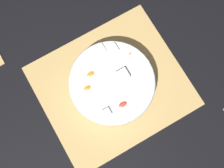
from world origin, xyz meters
TOP-DOWN VIEW (x-y plane):
  - ground_plane at (0.00, 0.00)m, footprint 6.00×6.00m
  - bamboo_mat_center at (-0.00, 0.00)m, footprint 0.41×0.36m
  - fruit_salad_bowl at (0.00, -0.00)m, footprint 0.24×0.24m

SIDE VIEW (x-z plane):
  - ground_plane at x=0.00m, z-range 0.00..0.00m
  - bamboo_mat_center at x=0.00m, z-range 0.00..0.01m
  - fruit_salad_bowl at x=0.00m, z-range 0.00..0.07m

